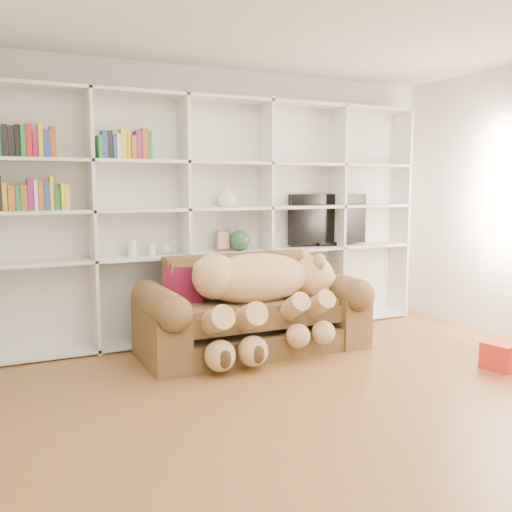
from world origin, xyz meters
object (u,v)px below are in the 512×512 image
teddy_bear (261,289)px  gift_box (502,355)px  sofa (252,315)px  tv (328,220)px

teddy_bear → gift_box: bearing=-26.9°
gift_box → sofa: bearing=139.8°
sofa → gift_box: sofa is taller
sofa → teddy_bear: (0.01, -0.17, 0.28)m
tv → gift_box: bearing=-78.5°
sofa → teddy_bear: 0.33m
gift_box → tv: bearing=101.5°
sofa → teddy_bear: teddy_bear is taller
teddy_bear → gift_box: (1.65, -1.23, -0.50)m
sofa → gift_box: bearing=-40.2°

